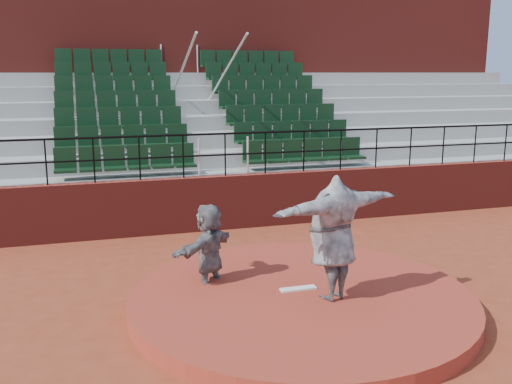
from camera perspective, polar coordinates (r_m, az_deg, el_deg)
ground at (r=9.39m, az=4.55°, el=-11.44°), size 90.00×90.00×0.00m
pitchers_mound at (r=9.34m, az=4.57°, el=-10.73°), size 5.50×5.50×0.25m
pitching_rubber at (r=9.42m, az=4.24°, el=-9.61°), size 0.60×0.15×0.03m
boundary_wall at (r=13.74m, az=-3.05°, el=-1.01°), size 24.00×0.30×1.30m
wall_railing at (r=13.50m, az=-3.11°, el=4.71°), size 24.04×0.05×1.03m
seating_deck at (r=17.11m, az=-6.04°, el=4.19°), size 24.00×5.97×4.63m
press_box_facade at (r=20.86m, az=-8.30°, el=11.31°), size 24.00×3.00×7.10m
pitcher at (r=8.83m, az=7.72°, el=-4.54°), size 2.49×1.37×1.96m
fielder at (r=9.66m, az=-4.74°, el=-5.76°), size 1.42×1.31×1.58m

